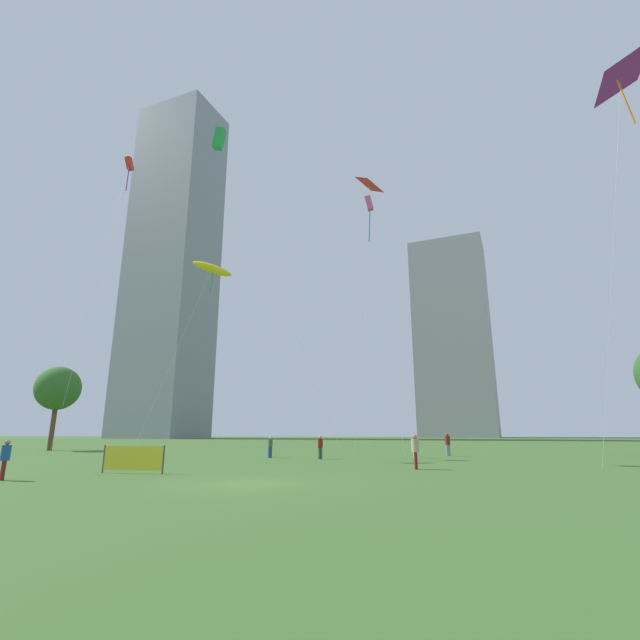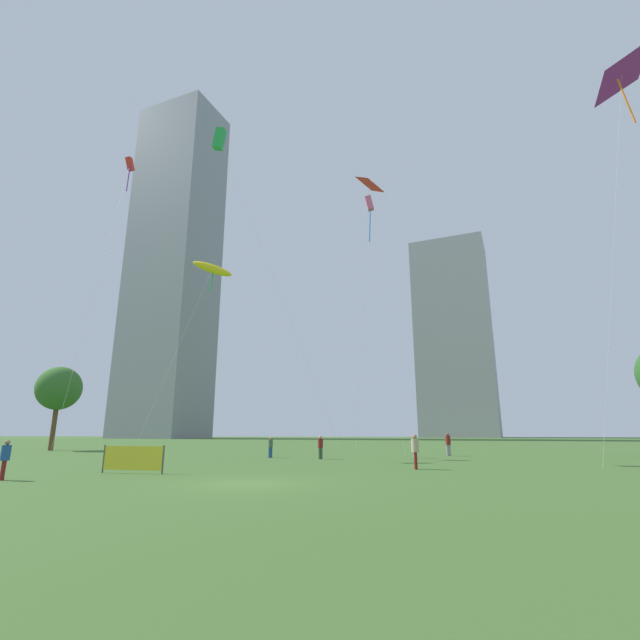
# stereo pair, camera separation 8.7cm
# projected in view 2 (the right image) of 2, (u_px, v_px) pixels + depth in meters

# --- Properties ---
(ground) EXTENTS (280.00, 280.00, 0.00)m
(ground) POSITION_uv_depth(u_px,v_px,m) (248.00, 484.00, 17.14)
(ground) COLOR #3D6028
(person_standing_0) EXTENTS (0.36, 0.36, 1.62)m
(person_standing_0) POSITION_uv_depth(u_px,v_px,m) (5.00, 457.00, 18.60)
(person_standing_0) COLOR maroon
(person_standing_0) RESTS_ON ground
(person_standing_1) EXTENTS (0.37, 0.37, 1.66)m
(person_standing_1) POSITION_uv_depth(u_px,v_px,m) (320.00, 445.00, 32.48)
(person_standing_1) COLOR #3F593F
(person_standing_1) RESTS_ON ground
(person_standing_2) EXTENTS (0.40, 0.40, 1.80)m
(person_standing_2) POSITION_uv_depth(u_px,v_px,m) (415.00, 449.00, 23.91)
(person_standing_2) COLOR maroon
(person_standing_2) RESTS_ON ground
(person_standing_3) EXTENTS (0.37, 0.37, 1.65)m
(person_standing_3) POSITION_uv_depth(u_px,v_px,m) (415.00, 445.00, 33.77)
(person_standing_3) COLOR tan
(person_standing_3) RESTS_ON ground
(person_standing_4) EXTENTS (0.41, 0.41, 1.83)m
(person_standing_4) POSITION_uv_depth(u_px,v_px,m) (448.00, 443.00, 36.50)
(person_standing_4) COLOR gray
(person_standing_4) RESTS_ON ground
(person_standing_5) EXTENTS (0.35, 0.35, 1.55)m
(person_standing_5) POSITION_uv_depth(u_px,v_px,m) (271.00, 445.00, 34.12)
(person_standing_5) COLOR #1E478C
(person_standing_5) RESTS_ON ground
(kite_flying_0) EXTENTS (5.74, 3.67, 24.69)m
(kite_flying_0) POSITION_uv_depth(u_px,v_px,m) (621.00, 77.00, 28.45)
(kite_flying_0) COLOR silver
(kite_flying_0) RESTS_ON ground
(kite_flying_1) EXTENTS (2.79, 3.16, 25.32)m
(kite_flying_1) POSITION_uv_depth(u_px,v_px,m) (369.00, 205.00, 45.27)
(kite_flying_1) COLOR silver
(kite_flying_1) RESTS_ON ground
(kite_flying_2) EXTENTS (6.94, 1.26, 15.55)m
(kite_flying_2) POSITION_uv_depth(u_px,v_px,m) (212.00, 269.00, 35.88)
(kite_flying_2) COLOR silver
(kite_flying_2) RESTS_ON ground
(kite_flying_3) EXTENTS (11.36, 1.72, 28.43)m
(kite_flying_3) POSITION_uv_depth(u_px,v_px,m) (220.00, 139.00, 39.83)
(kite_flying_3) COLOR silver
(kite_flying_3) RESTS_ON ground
(kite_flying_5) EXTENTS (4.08, 10.94, 29.45)m
(kite_flying_5) POSITION_uv_depth(u_px,v_px,m) (130.00, 166.00, 45.70)
(kite_flying_5) COLOR silver
(kite_flying_5) RESTS_ON ground
(kite_flying_6) EXTENTS (3.41, 2.10, 28.69)m
(kite_flying_6) POSITION_uv_depth(u_px,v_px,m) (370.00, 185.00, 47.88)
(kite_flying_6) COLOR silver
(kite_flying_6) RESTS_ON ground
(park_tree_0) EXTENTS (4.57, 4.57, 8.76)m
(park_tree_0) POSITION_uv_depth(u_px,v_px,m) (59.00, 389.00, 47.90)
(park_tree_0) COLOR brown
(park_tree_0) RESTS_ON ground
(distant_highrise_0) EXTENTS (26.99, 22.80, 104.34)m
(distant_highrise_0) POSITION_uv_depth(u_px,v_px,m) (174.00, 263.00, 136.81)
(distant_highrise_0) COLOR gray
(distant_highrise_0) RESTS_ON ground
(distant_highrise_1) EXTENTS (28.01, 24.32, 65.13)m
(distant_highrise_1) POSITION_uv_depth(u_px,v_px,m) (454.00, 337.00, 149.64)
(distant_highrise_1) COLOR #939399
(distant_highrise_1) RESTS_ON ground
(event_banner) EXTENTS (3.28, 0.30, 1.32)m
(event_banner) POSITION_uv_depth(u_px,v_px,m) (133.00, 458.00, 21.50)
(event_banner) COLOR #4C4C4C
(event_banner) RESTS_ON ground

